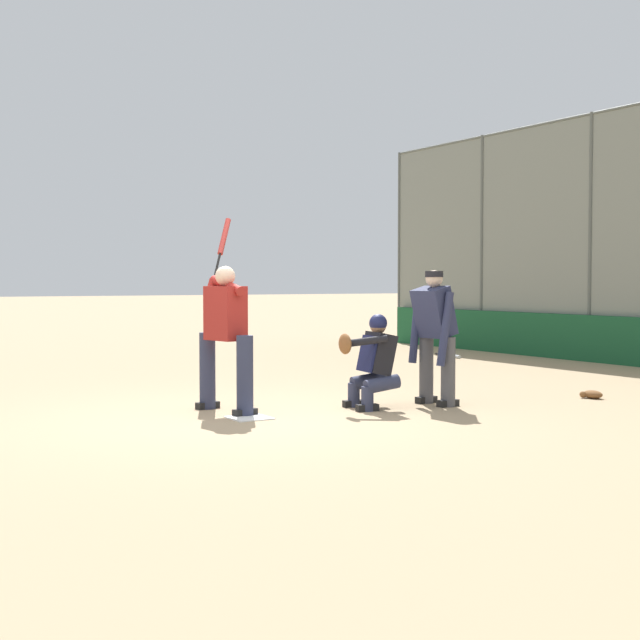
{
  "coord_description": "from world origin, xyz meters",
  "views": [
    {
      "loc": [
        -8.72,
        4.28,
        1.5
      ],
      "look_at": [
        0.16,
        -1.0,
        1.05
      ],
      "focal_mm": 50.0,
      "sensor_mm": 36.0,
      "label": 1
    }
  ],
  "objects": [
    {
      "name": "fielding_glove_on_dirt",
      "position": [
        -0.75,
        -4.51,
        0.05
      ],
      "size": [
        0.29,
        0.22,
        0.1
      ],
      "color": "brown",
      "rests_on": "ground_plane"
    },
    {
      "name": "catcher_behind_plate",
      "position": [
        -0.06,
        -1.59,
        0.58
      ],
      "size": [
        0.61,
        0.74,
        1.11
      ],
      "rotation": [
        0.0,
        0.0,
        -0.15
      ],
      "color": "#2D334C",
      "rests_on": "ground_plane"
    },
    {
      "name": "baseball_loose",
      "position": [
        2.46,
        -1.23,
        0.04
      ],
      "size": [
        0.07,
        0.07,
        0.07
      ],
      "primitive_type": "sphere",
      "color": "white",
      "rests_on": "ground_plane"
    },
    {
      "name": "spare_bat_near_backstop",
      "position": [
        4.98,
        -6.87,
        0.03
      ],
      "size": [
        0.88,
        0.15,
        0.07
      ],
      "rotation": [
        0.0,
        0.0,
        3.03
      ],
      "color": "black",
      "rests_on": "ground_plane"
    },
    {
      "name": "home_plate_marker",
      "position": [
        0.0,
        0.0,
        0.01
      ],
      "size": [
        0.43,
        0.43,
        0.01
      ],
      "primitive_type": "cube",
      "color": "white",
      "rests_on": "ground_plane"
    },
    {
      "name": "umpire_home",
      "position": [
        -0.2,
        -2.4,
        0.88
      ],
      "size": [
        0.66,
        0.44,
        1.63
      ],
      "rotation": [
        0.0,
        0.0,
        0.09
      ],
      "color": "#4C4C51",
      "rests_on": "ground_plane"
    },
    {
      "name": "ground_plane",
      "position": [
        0.0,
        0.0,
        0.0
      ],
      "size": [
        160.0,
        160.0,
        0.0
      ],
      "primitive_type": "plane",
      "color": "tan"
    },
    {
      "name": "batter_at_plate",
      "position": [
        0.55,
        0.03,
        0.91
      ],
      "size": [
        1.13,
        0.59,
        2.27
      ],
      "rotation": [
        0.0,
        0.0,
        0.17
      ],
      "color": "#2D334C",
      "rests_on": "ground_plane"
    }
  ]
}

